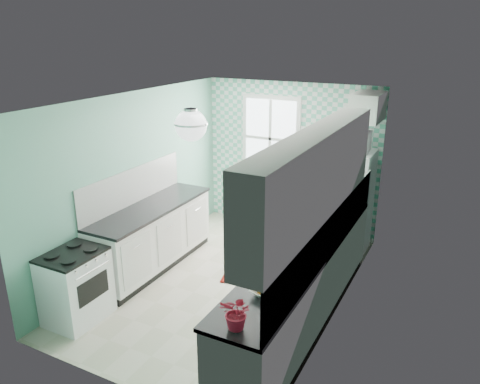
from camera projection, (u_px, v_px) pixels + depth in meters
The scene contains 26 objects.
floor at pixel (228, 283), 6.42m from camera, with size 3.00×4.40×0.02m, color beige.
ceiling at pixel (227, 98), 5.59m from camera, with size 3.00×4.40×0.02m, color white.
wall_back at pixel (291, 157), 7.86m from camera, with size 3.00×0.02×2.50m, color #67AA92.
wall_front at pixel (109, 272), 4.15m from camera, with size 3.00×0.02×2.50m, color #67AA92.
wall_left at pixel (135, 181), 6.65m from camera, with size 0.02×4.40×2.50m, color #67AA92.
wall_right at pixel (343, 218), 5.35m from camera, with size 0.02×4.40×2.50m, color #67AA92.
accent_wall at pixel (290, 158), 7.84m from camera, with size 3.00×0.01×2.50m, color #5EBFA1.
window at pixel (271, 138), 7.87m from camera, with size 1.04×0.05×1.44m.
backsplash_right at pixel (331, 234), 5.04m from camera, with size 0.02×3.60×0.51m, color white.
backsplash_left at pixel (133, 186), 6.60m from camera, with size 0.02×2.15×0.51m, color white.
upper_cabinets_right at pixel (315, 175), 4.71m from camera, with size 0.33×3.20×0.90m, color white.
upper_cabinet_fridge at pixel (369, 106), 6.65m from camera, with size 0.40×0.74×0.40m, color white.
ceiling_light at pixel (191, 125), 4.98m from camera, with size 0.34×0.34×0.35m.
base_cabinets_right at pixel (303, 288), 5.41m from camera, with size 0.60×3.60×0.90m, color white.
countertop_right at pixel (303, 252), 5.27m from camera, with size 0.63×3.60×0.04m, color black.
base_cabinets_left at pixel (152, 238), 6.72m from camera, with size 0.60×2.15×0.90m, color white.
countertop_left at pixel (151, 208), 6.56m from camera, with size 0.63×2.15×0.04m, color black.
fridge at pixel (347, 201), 7.16m from camera, with size 0.69×0.69×1.59m.
stove at pixel (76, 285), 5.49m from camera, with size 0.57×0.70×0.85m.
sink at pixel (327, 226), 5.94m from camera, with size 0.50×0.42×0.53m.
rug at pixel (255, 267), 6.82m from camera, with size 0.76×1.08×0.02m, color maroon.
dish_towel at pixel (299, 255), 6.15m from camera, with size 0.02×0.26×0.39m, color #5FA08F.
fruit_bowl at pixel (266, 291), 4.36m from camera, with size 0.29×0.29×0.07m, color white.
potted_plant at pixel (237, 313), 3.83m from camera, with size 0.27×0.24×0.30m, color maroon.
soap_bottle at pixel (340, 207), 6.24m from camera, with size 0.09×0.09×0.20m, color #869EB6.
microwave at pixel (352, 141), 6.85m from camera, with size 0.54×0.36×0.30m, color white.
Camera 1 is at (2.72, -4.95, 3.29)m, focal length 35.00 mm.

